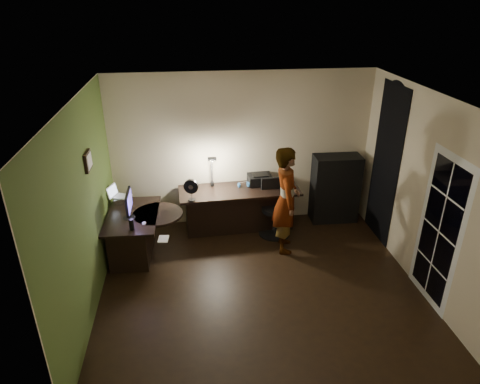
{
  "coord_description": "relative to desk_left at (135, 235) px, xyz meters",
  "views": [
    {
      "loc": [
        -0.9,
        -4.94,
        3.86
      ],
      "look_at": [
        -0.15,
        1.05,
        1.0
      ],
      "focal_mm": 32.0,
      "sensor_mm": 36.0,
      "label": 1
    }
  ],
  "objects": [
    {
      "name": "floor",
      "position": [
        1.83,
        -1.02,
        -0.37
      ],
      "size": [
        4.5,
        4.0,
        0.01
      ],
      "primitive_type": "cube",
      "color": "black",
      "rests_on": "ground"
    },
    {
      "name": "monitor",
      "position": [
        -0.04,
        -0.09,
        0.51
      ],
      "size": [
        0.1,
        0.48,
        0.32
      ],
      "primitive_type": "cube",
      "rotation": [
        0.0,
        0.0,
        0.0
      ],
      "color": "black",
      "rests_on": "desk_left"
    },
    {
      "name": "desk_right",
      "position": [
        1.74,
        0.61,
        0.02
      ],
      "size": [
        2.09,
        0.81,
        0.77
      ],
      "primitive_type": "cube",
      "rotation": [
        0.0,
        0.0,
        0.05
      ],
      "color": "black",
      "rests_on": "floor"
    },
    {
      "name": "laptop",
      "position": [
        -0.2,
        0.45,
        0.57
      ],
      "size": [
        0.38,
        0.37,
        0.2
      ],
      "primitive_type": "cube",
      "rotation": [
        0.0,
        0.0,
        -0.36
      ],
      "color": "silver",
      "rests_on": "laptop_stand"
    },
    {
      "name": "wall_left",
      "position": [
        -0.42,
        -1.02,
        0.99
      ],
      "size": [
        0.01,
        4.0,
        2.7
      ],
      "primitive_type": "cube",
      "color": "beige",
      "rests_on": "floor"
    },
    {
      "name": "speaker",
      "position": [
        0.04,
        -0.46,
        0.44
      ],
      "size": [
        0.08,
        0.08,
        0.18
      ],
      "primitive_type": "cylinder",
      "rotation": [
        0.0,
        0.0,
        0.16
      ],
      "color": "black",
      "rests_on": "desk_left"
    },
    {
      "name": "french_door",
      "position": [
        4.07,
        -1.57,
        0.69
      ],
      "size": [
        0.02,
        0.92,
        2.1
      ],
      "primitive_type": "cube",
      "color": "white",
      "rests_on": "floor"
    },
    {
      "name": "arched_doorway",
      "position": [
        4.07,
        0.13,
        0.94
      ],
      "size": [
        0.01,
        0.9,
        2.6
      ],
      "primitive_type": "cube",
      "color": "black",
      "rests_on": "floor"
    },
    {
      "name": "headphones",
      "position": [
        1.83,
        0.69,
        0.47
      ],
      "size": [
        0.22,
        0.14,
        0.1
      ],
      "primitive_type": "cube",
      "rotation": [
        0.0,
        0.0,
        0.29
      ],
      "color": "#2B63A0",
      "rests_on": "desk_right"
    },
    {
      "name": "notepad",
      "position": [
        0.5,
        -0.77,
        0.35
      ],
      "size": [
        0.16,
        0.21,
        0.01
      ],
      "primitive_type": "cube",
      "rotation": [
        0.0,
        0.0,
        -0.1
      ],
      "color": "silver",
      "rests_on": "desk_left"
    },
    {
      "name": "pen",
      "position": [
        0.37,
        0.04,
        0.35
      ],
      "size": [
        0.04,
        0.13,
        0.01
      ],
      "primitive_type": "cube",
      "rotation": [
        0.0,
        0.0,
        0.21
      ],
      "color": "black",
      "rests_on": "desk_left"
    },
    {
      "name": "laptop_stand",
      "position": [
        -0.2,
        0.45,
        0.4
      ],
      "size": [
        0.3,
        0.26,
        0.11
      ],
      "primitive_type": "cube",
      "rotation": [
        0.0,
        0.0,
        0.19
      ],
      "color": "silver",
      "rests_on": "desk_left"
    },
    {
      "name": "desk_lamp",
      "position": [
        1.29,
        0.81,
        0.73
      ],
      "size": [
        0.16,
        0.29,
        0.63
      ],
      "primitive_type": "cube",
      "rotation": [
        0.0,
        0.0,
        -0.04
      ],
      "color": "black",
      "rests_on": "desk_right"
    },
    {
      "name": "desk_fan",
      "position": [
        0.92,
        0.28,
        0.6
      ],
      "size": [
        0.26,
        0.18,
        0.37
      ],
      "primitive_type": "cube",
      "rotation": [
        0.0,
        0.0,
        -0.24
      ],
      "color": "black",
      "rests_on": "desk_right"
    },
    {
      "name": "wall_right",
      "position": [
        4.08,
        -1.02,
        0.99
      ],
      "size": [
        0.01,
        4.0,
        2.7
      ],
      "primitive_type": "cube",
      "color": "beige",
      "rests_on": "floor"
    },
    {
      "name": "ceiling",
      "position": [
        1.83,
        -1.02,
        2.34
      ],
      "size": [
        4.5,
        4.0,
        0.01
      ],
      "primitive_type": "cube",
      "color": "silver",
      "rests_on": "floor"
    },
    {
      "name": "wall_back",
      "position": [
        1.83,
        0.98,
        0.99
      ],
      "size": [
        4.5,
        0.01,
        2.7
      ],
      "primitive_type": "cube",
      "color": "beige",
      "rests_on": "floor"
    },
    {
      "name": "wall_front",
      "position": [
        1.83,
        -3.03,
        0.99
      ],
      "size": [
        4.5,
        0.01,
        2.7
      ],
      "primitive_type": "cube",
      "color": "beige",
      "rests_on": "floor"
    },
    {
      "name": "green_wall_overlay",
      "position": [
        -0.41,
        -1.02,
        0.99
      ],
      "size": [
        0.0,
        4.0,
        2.7
      ],
      "primitive_type": "cube",
      "color": "#465E25",
      "rests_on": "floor"
    },
    {
      "name": "cabinet",
      "position": [
        3.5,
        0.76,
        0.26
      ],
      "size": [
        0.84,
        0.43,
        1.24
      ],
      "primitive_type": "cube",
      "rotation": [
        0.0,
        0.0,
        -0.02
      ],
      "color": "black",
      "rests_on": "floor"
    },
    {
      "name": "desk_left",
      "position": [
        0.0,
        0.0,
        0.0
      ],
      "size": [
        0.81,
        1.28,
        0.72
      ],
      "primitive_type": "cube",
      "rotation": [
        0.0,
        0.0,
        -0.03
      ],
      "color": "black",
      "rests_on": "floor"
    },
    {
      "name": "phone",
      "position": [
        0.51,
        -0.03,
        0.35
      ],
      "size": [
        0.1,
        0.14,
        0.01
      ],
      "primitive_type": "cube",
      "rotation": [
        0.0,
        0.0,
        0.24
      ],
      "color": "black",
      "rests_on": "desk_left"
    },
    {
      "name": "printer",
      "position": [
        2.12,
        0.78,
        0.51
      ],
      "size": [
        0.42,
        0.33,
        0.18
      ],
      "primitive_type": "cube",
      "rotation": [
        0.0,
        0.0,
        0.04
      ],
      "color": "black",
      "rests_on": "desk_right"
    },
    {
      "name": "mouse",
      "position": [
        0.2,
        -0.31,
        0.37
      ],
      "size": [
        0.1,
        0.11,
        0.04
      ],
      "primitive_type": "ellipsoid",
      "rotation": [
        0.0,
        0.0,
        -0.39
      ],
      "color": "silver",
      "rests_on": "desk_left"
    },
    {
      "name": "framed_picture",
      "position": [
        -0.39,
        -0.57,
        1.49
      ],
      "size": [
        0.04,
        0.3,
        0.25
      ],
      "primitive_type": "cube",
      "color": "black",
      "rests_on": "wall_left"
    },
    {
      "name": "person",
      "position": [
        2.39,
        -0.1,
        0.51
      ],
      "size": [
        0.48,
        0.66,
        1.75
      ],
      "primitive_type": "imported",
      "rotation": [
        0.0,
        0.0,
        1.47
      ],
      "color": "#D8A88C",
      "rests_on": "floor"
    },
    {
      "name": "office_chair",
      "position": [
        2.33,
        0.35,
        0.12
      ],
      "size": [
        0.58,
        0.58,
        0.97
      ],
      "primitive_type": "cube",
      "rotation": [
        0.0,
        0.0,
        0.07
      ],
      "color": "black",
      "rests_on": "floor"
    }
  ]
}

